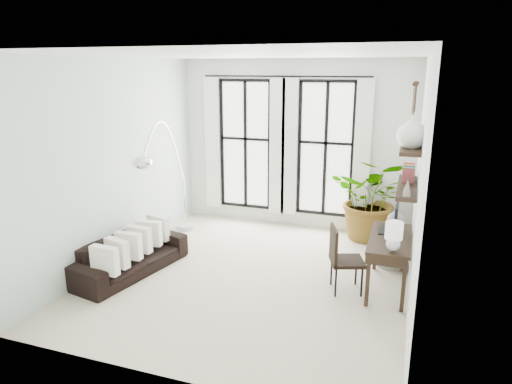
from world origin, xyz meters
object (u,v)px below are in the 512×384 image
at_px(desk, 390,242).
at_px(sofa, 129,255).
at_px(arc_lamp, 164,149).
at_px(desk_chair, 341,255).
at_px(plant, 372,199).
at_px(buddha, 393,243).

bearing_deg(desk, sofa, -169.88).
bearing_deg(arc_lamp, desk_chair, -10.84).
height_order(plant, desk, plant).
bearing_deg(plant, desk_chair, -95.36).
xyz_separation_m(desk, desk_chair, (-0.62, -0.22, -0.19)).
bearing_deg(buddha, arc_lamp, -171.58).
distance_m(plant, desk, 2.02).
bearing_deg(arc_lamp, desk, -5.56).
height_order(arc_lamp, buddha, arc_lamp).
bearing_deg(sofa, plant, -40.08).
relative_size(sofa, desk, 1.45).
bearing_deg(plant, desk, -78.23).
distance_m(sofa, desk_chair, 3.17).
bearing_deg(plant, buddha, -67.66).
xyz_separation_m(sofa, desk, (3.75, 0.67, 0.45)).
bearing_deg(sofa, arc_lamp, 5.82).
bearing_deg(sofa, desk, -68.41).
height_order(desk_chair, buddha, desk_chair).
height_order(plant, buddha, plant).
distance_m(desk, arc_lamp, 3.80).
distance_m(desk, buddha, 0.97).
distance_m(plant, buddha, 1.23).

